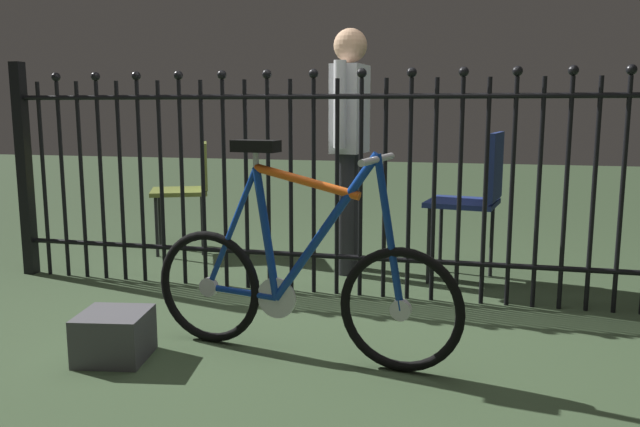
# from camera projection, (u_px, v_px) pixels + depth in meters

# --- Properties ---
(ground_plane) EXTENTS (20.00, 20.00, 0.00)m
(ground_plane) POSITION_uv_depth(u_px,v_px,m) (306.00, 337.00, 3.00)
(ground_plane) COLOR #384C30
(iron_fence) EXTENTS (4.13, 0.07, 1.34)m
(iron_fence) POSITION_uv_depth(u_px,v_px,m) (331.00, 178.00, 3.60)
(iron_fence) COLOR black
(iron_fence) RESTS_ON ground
(bicycle) EXTENTS (1.40, 0.40, 0.92)m
(bicycle) POSITION_uv_depth(u_px,v_px,m) (298.00, 282.00, 2.72)
(bicycle) COLOR black
(bicycle) RESTS_ON ground
(chair_olive) EXTENTS (0.53, 0.53, 0.81)m
(chair_olive) POSITION_uv_depth(u_px,v_px,m) (190.00, 184.00, 4.73)
(chair_olive) COLOR black
(chair_olive) RESTS_ON ground
(chair_navy) EXTENTS (0.47, 0.47, 0.91)m
(chair_navy) POSITION_uv_depth(u_px,v_px,m) (477.00, 191.00, 3.87)
(chair_navy) COLOR black
(chair_navy) RESTS_ON ground
(person_visitor) EXTENTS (0.21, 0.47, 1.54)m
(person_visitor) POSITION_uv_depth(u_px,v_px,m) (350.00, 131.00, 4.06)
(person_visitor) COLOR #2D2D33
(person_visitor) RESTS_ON ground
(display_crate) EXTENTS (0.32, 0.32, 0.20)m
(display_crate) POSITION_uv_depth(u_px,v_px,m) (114.00, 336.00, 2.72)
(display_crate) COLOR #4C4C51
(display_crate) RESTS_ON ground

